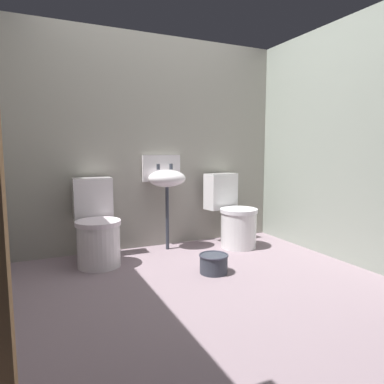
# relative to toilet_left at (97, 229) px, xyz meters

# --- Properties ---
(ground_plane) EXTENTS (3.27, 2.98, 0.08)m
(ground_plane) POSITION_rel_toilet_left_xyz_m (0.68, -0.94, -0.36)
(ground_plane) COLOR gray
(wall_back) EXTENTS (3.27, 0.10, 2.23)m
(wall_back) POSITION_rel_toilet_left_xyz_m (0.68, 0.40, 0.79)
(wall_back) COLOR gray
(wall_back) RESTS_ON ground
(wall_right) EXTENTS (0.10, 2.78, 2.23)m
(wall_right) POSITION_rel_toilet_left_xyz_m (2.16, -0.84, 0.79)
(wall_right) COLOR #929B8E
(wall_right) RESTS_ON ground
(toilet_left) EXTENTS (0.41, 0.60, 0.78)m
(toilet_left) POSITION_rel_toilet_left_xyz_m (0.00, 0.00, 0.00)
(toilet_left) COLOR white
(toilet_left) RESTS_ON ground
(toilet_right) EXTENTS (0.48, 0.65, 0.78)m
(toilet_right) POSITION_rel_toilet_left_xyz_m (1.46, 0.00, 0.00)
(toilet_right) COLOR silver
(toilet_right) RESTS_ON ground
(sink) EXTENTS (0.42, 0.35, 0.99)m
(sink) POSITION_rel_toilet_left_xyz_m (0.75, 0.19, 0.43)
(sink) COLOR #323641
(sink) RESTS_ON ground
(bucket) EXTENTS (0.25, 0.25, 0.16)m
(bucket) POSITION_rel_toilet_left_xyz_m (0.85, -0.67, -0.24)
(bucket) COLOR #323641
(bucket) RESTS_ON ground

